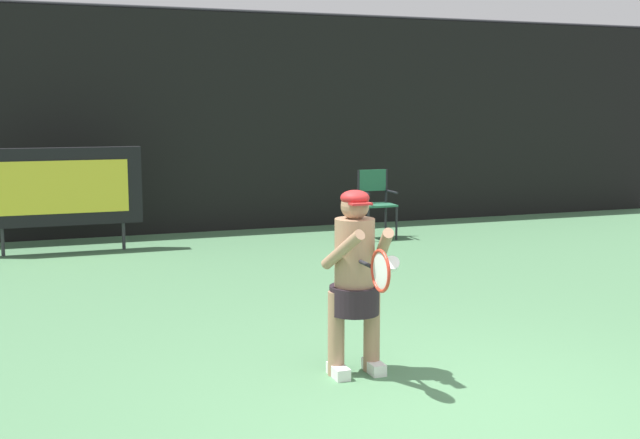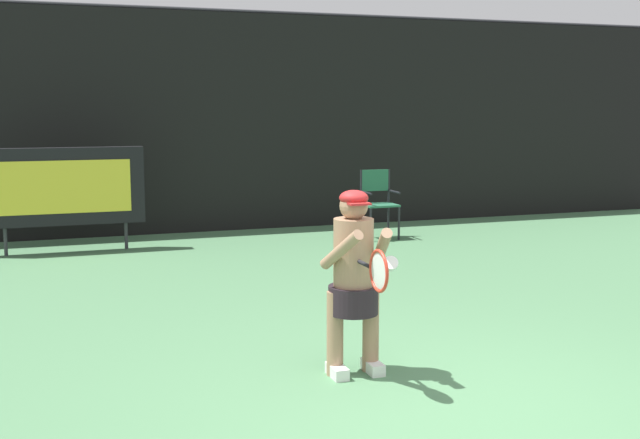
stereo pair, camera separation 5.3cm
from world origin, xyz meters
TOP-DOWN VIEW (x-y plane):
  - ground at (0.00, -0.19)m, footprint 18.00×22.00m
  - backdrop_screen at (0.00, 8.50)m, footprint 18.00×0.12m
  - scoreboard at (-2.31, 7.22)m, footprint 2.20×0.21m
  - umpire_chair at (2.39, 6.89)m, footprint 0.52×0.44m
  - water_bottle at (2.02, 6.72)m, footprint 0.07×0.07m
  - tennis_player at (-0.37, 1.01)m, footprint 0.53×0.60m
  - tennis_racket at (-0.38, 0.52)m, footprint 0.03×0.60m

SIDE VIEW (x-z plane):
  - ground at x=0.00m, z-range -0.02..0.00m
  - water_bottle at x=2.02m, z-range -0.01..0.26m
  - umpire_chair at x=2.39m, z-range 0.08..1.16m
  - tennis_player at x=-0.37m, z-range 0.06..1.50m
  - tennis_racket at x=-0.38m, z-range 0.76..1.08m
  - scoreboard at x=-2.31m, z-range 0.20..1.70m
  - backdrop_screen at x=0.00m, z-range -0.02..3.64m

